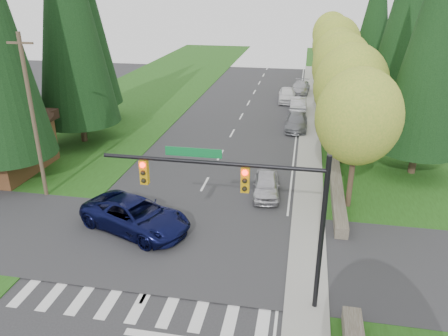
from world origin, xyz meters
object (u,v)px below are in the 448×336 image
(parked_car_b, at_px, (296,122))
(parked_car_d, at_px, (287,95))
(suv_navy, at_px, (136,215))
(parked_car_c, at_px, (298,106))
(parked_car_a, at_px, (266,185))
(parked_car_e, at_px, (300,88))

(parked_car_b, height_order, parked_car_d, parked_car_d)
(parked_car_b, bearing_deg, suv_navy, -111.99)
(suv_navy, xyz_separation_m, parked_car_d, (6.54, 29.79, -0.07))
(suv_navy, xyz_separation_m, parked_car_c, (7.94, 25.25, -0.11))
(parked_car_d, bearing_deg, parked_car_a, -93.43)
(suv_navy, relative_size, parked_car_b, 1.30)
(suv_navy, distance_m, parked_car_a, 8.59)
(parked_car_b, xyz_separation_m, parked_car_e, (0.00, 14.23, 0.04))
(suv_navy, relative_size, parked_car_d, 1.34)
(parked_car_a, xyz_separation_m, parked_car_e, (1.40, 28.33, 0.04))
(parked_car_a, height_order, parked_car_d, parked_car_d)
(parked_car_a, xyz_separation_m, parked_car_b, (1.40, 14.10, 0.01))
(suv_navy, height_order, parked_car_b, suv_navy)
(parked_car_b, relative_size, parked_car_e, 0.95)
(parked_car_e, bearing_deg, parked_car_d, -104.46)
(suv_navy, distance_m, parked_car_b, 21.21)
(parked_car_d, bearing_deg, parked_car_c, -76.27)
(suv_navy, height_order, parked_car_a, suv_navy)
(suv_navy, bearing_deg, parked_car_a, -27.96)
(suv_navy, distance_m, parked_car_d, 30.50)
(parked_car_b, distance_m, parked_car_e, 14.23)
(parked_car_c, bearing_deg, parked_car_e, 89.50)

